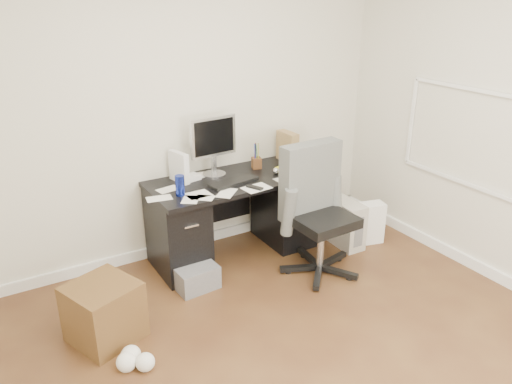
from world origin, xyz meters
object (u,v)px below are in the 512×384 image
keyboard (233,182)px  pc_tower (344,223)px  office_chair (322,213)px  wicker_basket (104,312)px  desk (234,214)px  lcd_monitor (213,146)px

keyboard → pc_tower: bearing=-24.1°
office_chair → wicker_basket: (-1.86, 0.06, -0.35)m
desk → wicker_basket: 1.51m
lcd_monitor → office_chair: bearing=-58.2°
desk → pc_tower: bearing=-20.4°
desk → lcd_monitor: lcd_monitor is taller
lcd_monitor → pc_tower: lcd_monitor is taller
desk → keyboard: size_ratio=3.36×
desk → lcd_monitor: size_ratio=2.72×
desk → wicker_basket: bearing=-155.8°
pc_tower → desk: bearing=161.5°
wicker_basket → keyboard: bearing=21.3°
keyboard → wicker_basket: bearing=-168.2°
lcd_monitor → pc_tower: bearing=-29.5°
pc_tower → wicker_basket: 2.38m
desk → keyboard: keyboard is taller
keyboard → office_chair: office_chair is taller
desk → wicker_basket: (-1.37, -0.61, -0.18)m
lcd_monitor → desk: bearing=-59.3°
desk → wicker_basket: desk is taller
desk → keyboard: bearing=-116.6°
office_chair → pc_tower: bearing=28.2°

